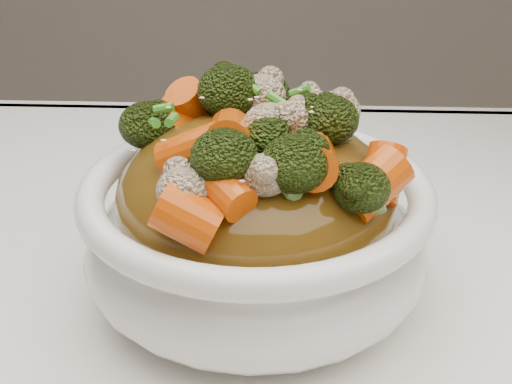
# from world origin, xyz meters

# --- Properties ---
(tablecloth) EXTENTS (1.20, 0.80, 0.04)m
(tablecloth) POSITION_xyz_m (0.00, 0.00, 0.73)
(tablecloth) COLOR white
(tablecloth) RESTS_ON dining_table
(bowl) EXTENTS (0.29, 0.29, 0.09)m
(bowl) POSITION_xyz_m (-0.03, 0.04, 0.79)
(bowl) COLOR white
(bowl) RESTS_ON tablecloth
(sauce_base) EXTENTS (0.23, 0.23, 0.10)m
(sauce_base) POSITION_xyz_m (-0.03, 0.04, 0.83)
(sauce_base) COLOR #573A0F
(sauce_base) RESTS_ON bowl
(carrots) EXTENTS (0.23, 0.23, 0.05)m
(carrots) POSITION_xyz_m (-0.03, 0.04, 0.89)
(carrots) COLOR #D14C06
(carrots) RESTS_ON sauce_base
(broccoli) EXTENTS (0.23, 0.23, 0.05)m
(broccoli) POSITION_xyz_m (-0.03, 0.04, 0.89)
(broccoli) COLOR black
(broccoli) RESTS_ON sauce_base
(cauliflower) EXTENTS (0.23, 0.23, 0.04)m
(cauliflower) POSITION_xyz_m (-0.03, 0.04, 0.89)
(cauliflower) COLOR #CAB18A
(cauliflower) RESTS_ON sauce_base
(scallions) EXTENTS (0.17, 0.17, 0.02)m
(scallions) POSITION_xyz_m (-0.03, 0.04, 0.89)
(scallions) COLOR #32831E
(scallions) RESTS_ON sauce_base
(sesame_seeds) EXTENTS (0.21, 0.21, 0.01)m
(sesame_seeds) POSITION_xyz_m (-0.03, 0.04, 0.89)
(sesame_seeds) COLOR beige
(sesame_seeds) RESTS_ON sauce_base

